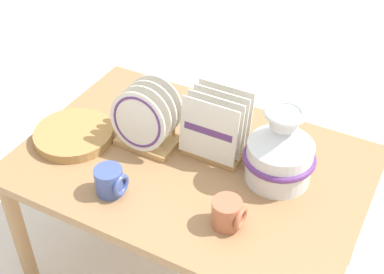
{
  "coord_description": "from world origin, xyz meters",
  "views": [
    {
      "loc": [
        0.64,
        -1.21,
        1.82
      ],
      "look_at": [
        0.0,
        0.0,
        0.72
      ],
      "focal_mm": 50.0,
      "sensor_mm": 36.0,
      "label": 1
    }
  ],
  "objects_px": {
    "ceramic_vase": "(280,151)",
    "wicker_charger_stack": "(74,135)",
    "mug_cobalt_glaze": "(110,181)",
    "mug_terracotta_glaze": "(228,214)",
    "dish_rack_round_plates": "(146,122)",
    "dish_rack_square_plates": "(216,131)"
  },
  "relations": [
    {
      "from": "mug_terracotta_glaze",
      "to": "mug_cobalt_glaze",
      "type": "relative_size",
      "value": 1.0
    },
    {
      "from": "dish_rack_round_plates",
      "to": "mug_cobalt_glaze",
      "type": "distance_m",
      "value": 0.26
    },
    {
      "from": "mug_cobalt_glaze",
      "to": "ceramic_vase",
      "type": "bearing_deg",
      "value": 35.17
    },
    {
      "from": "ceramic_vase",
      "to": "wicker_charger_stack",
      "type": "height_order",
      "value": "ceramic_vase"
    },
    {
      "from": "wicker_charger_stack",
      "to": "ceramic_vase",
      "type": "bearing_deg",
      "value": 11.91
    },
    {
      "from": "ceramic_vase",
      "to": "wicker_charger_stack",
      "type": "xyz_separation_m",
      "value": [
        -0.72,
        -0.15,
        -0.1
      ]
    },
    {
      "from": "dish_rack_round_plates",
      "to": "mug_cobalt_glaze",
      "type": "height_order",
      "value": "dish_rack_round_plates"
    },
    {
      "from": "wicker_charger_stack",
      "to": "dish_rack_square_plates",
      "type": "bearing_deg",
      "value": 20.26
    },
    {
      "from": "mug_cobalt_glaze",
      "to": "mug_terracotta_glaze",
      "type": "bearing_deg",
      "value": 7.37
    },
    {
      "from": "mug_terracotta_glaze",
      "to": "mug_cobalt_glaze",
      "type": "bearing_deg",
      "value": -172.63
    },
    {
      "from": "dish_rack_round_plates",
      "to": "wicker_charger_stack",
      "type": "distance_m",
      "value": 0.28
    },
    {
      "from": "ceramic_vase",
      "to": "dish_rack_round_plates",
      "type": "height_order",
      "value": "ceramic_vase"
    },
    {
      "from": "dish_rack_round_plates",
      "to": "mug_cobalt_glaze",
      "type": "bearing_deg",
      "value": -84.34
    },
    {
      "from": "ceramic_vase",
      "to": "wicker_charger_stack",
      "type": "bearing_deg",
      "value": -168.09
    },
    {
      "from": "ceramic_vase",
      "to": "mug_terracotta_glaze",
      "type": "bearing_deg",
      "value": -102.17
    },
    {
      "from": "mug_terracotta_glaze",
      "to": "dish_rack_square_plates",
      "type": "bearing_deg",
      "value": 122.4
    },
    {
      "from": "wicker_charger_stack",
      "to": "mug_cobalt_glaze",
      "type": "distance_m",
      "value": 0.32
    },
    {
      "from": "ceramic_vase",
      "to": "dish_rack_square_plates",
      "type": "xyz_separation_m",
      "value": [
        -0.24,
        0.03,
        -0.03
      ]
    },
    {
      "from": "dish_rack_round_plates",
      "to": "ceramic_vase",
      "type": "bearing_deg",
      "value": 6.8
    },
    {
      "from": "ceramic_vase",
      "to": "dish_rack_round_plates",
      "type": "distance_m",
      "value": 0.47
    },
    {
      "from": "dish_rack_round_plates",
      "to": "wicker_charger_stack",
      "type": "bearing_deg",
      "value": -159.02
    },
    {
      "from": "dish_rack_square_plates",
      "to": "mug_cobalt_glaze",
      "type": "height_order",
      "value": "dish_rack_square_plates"
    }
  ]
}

